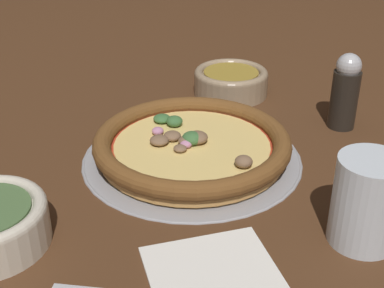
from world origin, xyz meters
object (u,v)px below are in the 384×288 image
at_px(bowl_near, 231,81).
at_px(napkin, 213,271).
at_px(pizza_tray, 192,157).
at_px(pizza, 192,145).
at_px(pepper_shaker, 345,91).
at_px(drinking_cup, 367,201).

distance_m(bowl_near, napkin, 0.48).
height_order(pizza_tray, pizza, pizza).
bearing_deg(pepper_shaker, drinking_cup, 145.72).
height_order(pizza_tray, bowl_near, bowl_near).
height_order(drinking_cup, napkin, drinking_cup).
bearing_deg(napkin, pepper_shaker, -57.07).
bearing_deg(pizza, napkin, 160.24).
height_order(pizza, pepper_shaker, pepper_shaker).
bearing_deg(drinking_cup, pizza_tray, 21.31).
height_order(bowl_near, pepper_shaker, pepper_shaker).
distance_m(pizza, napkin, 0.24).
distance_m(drinking_cup, pepper_shaker, 0.29).
bearing_deg(pepper_shaker, pizza, 88.84).
xyz_separation_m(bowl_near, napkin, (-0.42, 0.25, -0.02)).
xyz_separation_m(napkin, pepper_shaker, (0.22, -0.34, 0.06)).
distance_m(pizza, pepper_shaker, 0.27).
relative_size(bowl_near, napkin, 0.89).
relative_size(pizza_tray, pepper_shaker, 2.57).
bearing_deg(drinking_cup, napkin, 83.68).
relative_size(napkin, pepper_shaker, 1.23).
height_order(napkin, pepper_shaker, pepper_shaker).
distance_m(napkin, pepper_shaker, 0.41).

